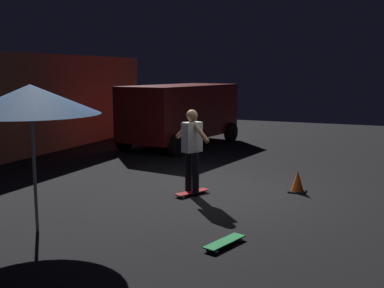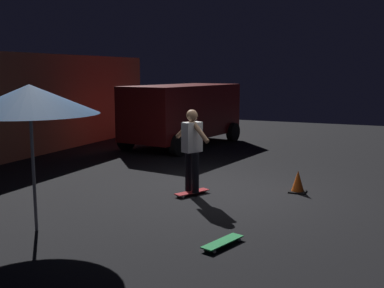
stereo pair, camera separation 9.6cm
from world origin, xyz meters
The scene contains 7 objects.
ground_plane centered at (0.00, 0.00, 0.00)m, with size 28.00×28.00×0.00m, color black.
parked_van centered at (5.27, 3.30, 1.16)m, with size 4.84×2.82×2.03m.
patio_umbrella centered at (-3.40, 1.87, 2.07)m, with size 2.10×2.10×2.30m.
skateboard_ridden centered at (-0.44, 0.47, 0.06)m, with size 0.79×0.53×0.07m.
skateboard_spare centered at (-2.83, -1.05, 0.06)m, with size 0.80×0.42×0.07m.
skater centered at (-0.44, 0.47, 1.04)m, with size 0.52×0.92×1.67m.
traffic_cone centered at (0.63, -1.46, 0.21)m, with size 0.34×0.34×0.46m.
Camera 2 is at (-8.91, -3.23, 2.50)m, focal length 43.79 mm.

